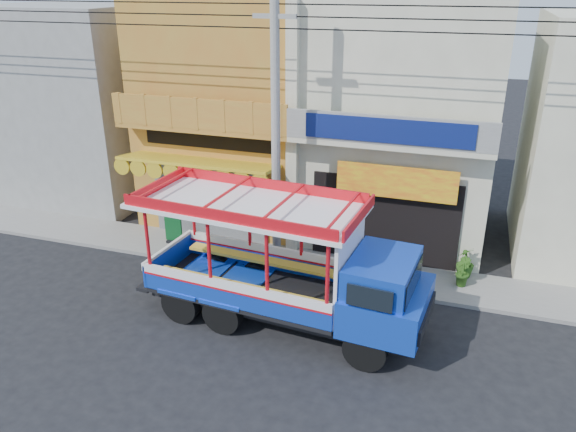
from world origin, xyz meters
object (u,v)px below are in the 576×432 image
object	(u,v)px
songthaew_truck	(302,270)
potted_plant_c	(466,262)
green_sign	(174,232)
utility_pole	(281,114)
potted_plant_b	(462,271)

from	to	relation	value
songthaew_truck	potted_plant_c	xyz separation A→B (m)	(3.99, 3.99, -1.11)
songthaew_truck	potted_plant_c	world-z (taller)	songthaew_truck
songthaew_truck	green_sign	distance (m)	6.60
utility_pole	potted_plant_c	world-z (taller)	utility_pole
green_sign	potted_plant_b	world-z (taller)	green_sign
songthaew_truck	green_sign	size ratio (longest dim) A/B	8.38
green_sign	potted_plant_b	size ratio (longest dim) A/B	1.05
potted_plant_b	songthaew_truck	bearing A→B (deg)	114.53
potted_plant_b	potted_plant_c	world-z (taller)	potted_plant_c
songthaew_truck	potted_plant_c	distance (m)	5.75
utility_pole	potted_plant_b	xyz separation A→B (m)	(5.34, 0.82, -4.47)
utility_pole	songthaew_truck	size ratio (longest dim) A/B	3.60
utility_pole	green_sign	distance (m)	6.18
songthaew_truck	green_sign	world-z (taller)	songthaew_truck
songthaew_truck	utility_pole	bearing A→B (deg)	118.92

